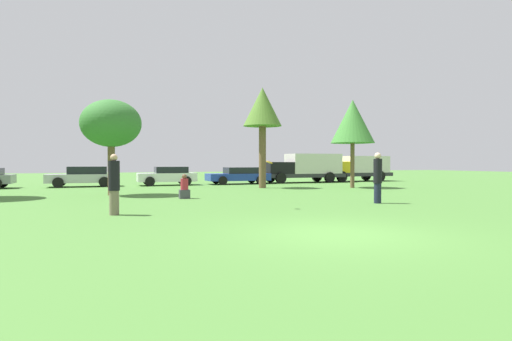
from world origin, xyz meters
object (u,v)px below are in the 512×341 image
(tree_1, at_px, (111,124))
(person_catcher, at_px, (378,177))
(parked_car_blue, at_px, (239,175))
(delivery_truck_yellow, at_px, (358,167))
(tree_3, at_px, (353,122))
(delivery_truck_black, at_px, (305,167))
(parked_car_white, at_px, (168,176))
(frisbee, at_px, (269,162))
(bystander_sitting, at_px, (184,189))
(parked_car_silver, at_px, (84,176))
(person_thrower, at_px, (114,184))
(tree_2, at_px, (262,109))

(tree_1, bearing_deg, person_catcher, -39.08)
(parked_car_blue, bearing_deg, delivery_truck_yellow, -175.85)
(tree_3, relative_size, delivery_truck_black, 0.82)
(tree_3, bearing_deg, delivery_truck_black, 86.59)
(tree_1, height_order, parked_car_white, tree_1)
(frisbee, height_order, delivery_truck_black, delivery_truck_black)
(bystander_sitting, bearing_deg, parked_car_white, 85.22)
(parked_car_silver, bearing_deg, bystander_sitting, 112.34)
(bystander_sitting, distance_m, tree_1, 5.20)
(person_thrower, height_order, parked_car_silver, person_thrower)
(delivery_truck_yellow, bearing_deg, bystander_sitting, 34.43)
(tree_3, bearing_deg, parked_car_white, 146.18)
(person_thrower, xyz_separation_m, delivery_truck_yellow, (20.00, 16.41, 0.24))
(tree_3, bearing_deg, person_thrower, -148.38)
(bystander_sitting, bearing_deg, delivery_truck_yellow, 34.16)
(tree_1, bearing_deg, person_thrower, -90.71)
(person_catcher, height_order, tree_1, tree_1)
(person_thrower, bearing_deg, parked_car_silver, 94.22)
(person_thrower, bearing_deg, tree_3, 30.69)
(frisbee, relative_size, parked_car_silver, 0.05)
(person_thrower, relative_size, parked_car_silver, 0.42)
(person_catcher, xyz_separation_m, tree_2, (-0.66, 10.53, 3.87))
(tree_1, height_order, parked_car_silver, tree_1)
(person_thrower, distance_m, tree_3, 17.17)
(tree_1, relative_size, delivery_truck_black, 0.69)
(parked_car_white, bearing_deg, delivery_truck_black, -178.19)
(tree_3, distance_m, parked_car_white, 12.98)
(frisbee, xyz_separation_m, parked_car_white, (-1.06, 15.89, -0.92))
(delivery_truck_black, distance_m, delivery_truck_yellow, 5.21)
(tree_1, xyz_separation_m, tree_3, (14.27, 0.89, 0.69))
(person_thrower, height_order, parked_car_blue, person_thrower)
(person_catcher, bearing_deg, parked_car_white, -70.85)
(parked_car_silver, bearing_deg, delivery_truck_yellow, -178.72)
(delivery_truck_yellow, bearing_deg, parked_car_silver, 1.28)
(parked_car_white, xyz_separation_m, delivery_truck_black, (10.83, 0.29, 0.54))
(frisbee, xyz_separation_m, bystander_sitting, (-1.97, 5.00, -1.16))
(delivery_truck_black, bearing_deg, parked_car_white, 1.81)
(person_catcher, bearing_deg, delivery_truck_black, -108.68)
(person_thrower, xyz_separation_m, tree_1, (0.10, 7.95, 2.51))
(tree_2, height_order, delivery_truck_yellow, tree_2)
(parked_car_silver, relative_size, delivery_truck_black, 0.65)
(person_thrower, relative_size, parked_car_blue, 0.40)
(bystander_sitting, bearing_deg, frisbee, -68.47)
(tree_3, height_order, delivery_truck_yellow, tree_3)
(parked_car_silver, bearing_deg, person_catcher, 125.32)
(person_thrower, relative_size, delivery_truck_yellow, 0.31)
(tree_1, height_order, tree_3, tree_3)
(frisbee, height_order, tree_2, tree_2)
(tree_1, height_order, parked_car_blue, tree_1)
(bystander_sitting, relative_size, tree_2, 0.17)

